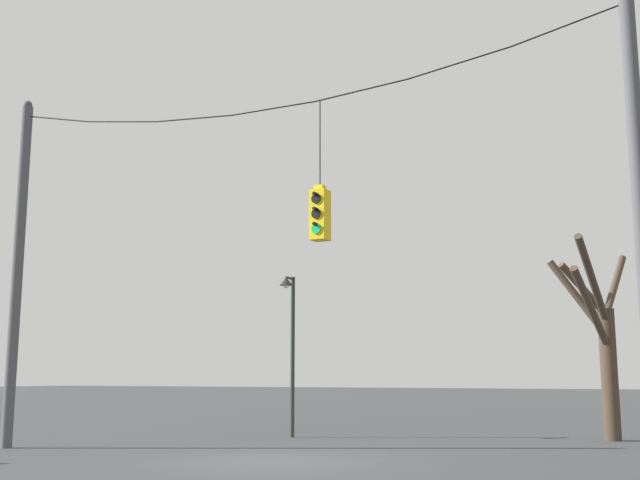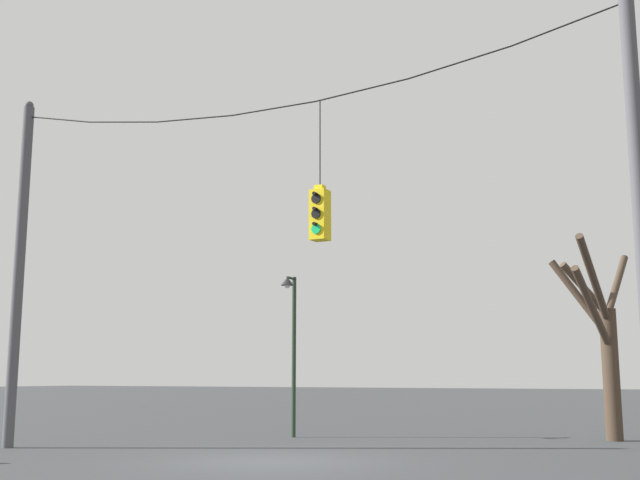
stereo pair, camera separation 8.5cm
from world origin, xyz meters
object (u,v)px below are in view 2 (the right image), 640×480
Objects in this scene: street_lamp at (291,328)px; bare_tree at (604,339)px; utility_pole_left at (19,269)px; traffic_light_near_left_pole at (320,214)px.

bare_tree reaches higher than street_lamp.
utility_pole_left reaches higher than bare_tree.
bare_tree is (8.12, 2.46, -0.38)m from street_lamp.
traffic_light_near_left_pole reaches higher than street_lamp.
utility_pole_left reaches higher than traffic_light_near_left_pole.
traffic_light_near_left_pole is (8.30, -0.01, 0.63)m from utility_pole_left.
traffic_light_near_left_pole is at bearing -57.04° from street_lamp.
street_lamp is 8.49m from bare_tree.
utility_pole_left is at bearing -127.61° from street_lamp.
traffic_light_near_left_pole is 0.66× the size of street_lamp.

